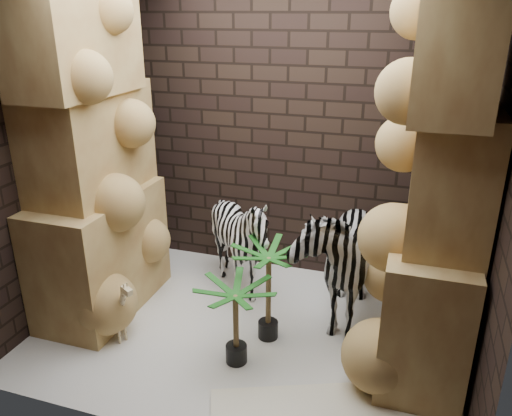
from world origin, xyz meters
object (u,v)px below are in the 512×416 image
(palm_front, at_px, (268,293))
(palm_back, at_px, (236,324))
(zebra_right, at_px, (337,244))
(surfboard, at_px, (325,406))
(giraffe_toy, at_px, (114,306))
(zebra_left, at_px, (240,247))

(palm_front, bearing_deg, palm_back, -110.81)
(zebra_right, height_order, surfboard, zebra_right)
(zebra_right, xyz_separation_m, giraffe_toy, (-1.68, -0.92, -0.40))
(palm_front, bearing_deg, surfboard, -47.63)
(zebra_left, distance_m, giraffe_toy, 1.28)
(palm_back, bearing_deg, surfboard, -20.93)
(palm_front, relative_size, surfboard, 0.54)
(giraffe_toy, distance_m, palm_front, 1.29)
(giraffe_toy, xyz_separation_m, palm_front, (1.22, 0.41, 0.12))
(zebra_left, bearing_deg, palm_front, -50.78)
(zebra_right, xyz_separation_m, surfboard, (0.15, -1.19, -0.69))
(palm_front, relative_size, palm_back, 1.22)
(zebra_right, relative_size, palm_back, 2.04)
(giraffe_toy, bearing_deg, palm_front, 41.50)
(giraffe_toy, relative_size, palm_front, 0.73)
(giraffe_toy, distance_m, surfboard, 1.88)
(zebra_left, distance_m, surfboard, 1.75)
(zebra_right, height_order, zebra_left, zebra_right)
(zebra_right, xyz_separation_m, zebra_left, (-0.93, 0.10, -0.21))
(zebra_right, bearing_deg, surfboard, -86.45)
(surfboard, bearing_deg, palm_front, 110.38)
(palm_back, distance_m, surfboard, 0.88)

